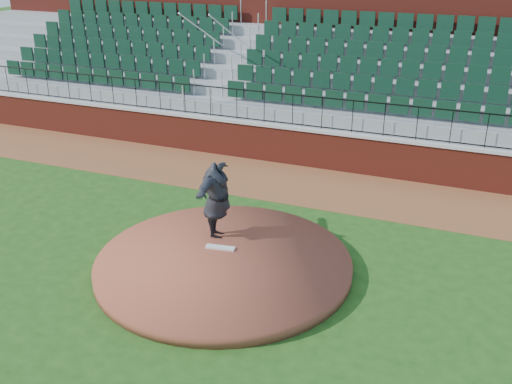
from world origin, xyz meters
TOP-DOWN VIEW (x-y plane):
  - ground at (0.00, 0.00)m, footprint 90.00×90.00m
  - warning_track at (0.00, 5.40)m, footprint 34.00×3.20m
  - field_wall at (0.00, 7.00)m, footprint 34.00×0.35m
  - wall_cap at (0.00, 7.00)m, footprint 34.00×0.45m
  - wall_railing at (0.00, 7.00)m, footprint 34.00×0.05m
  - seating_stands at (0.00, 9.72)m, footprint 34.00×5.10m
  - concourse_wall at (0.00, 12.52)m, footprint 34.00×0.50m
  - pitchers_mound at (-0.16, -0.03)m, footprint 5.75×5.75m
  - pitching_rubber at (-0.44, 0.38)m, footprint 0.70×0.27m
  - pitcher at (-0.78, 0.94)m, footprint 1.08×2.40m

SIDE VIEW (x-z plane):
  - ground at x=0.00m, z-range 0.00..0.00m
  - warning_track at x=0.00m, z-range 0.00..0.01m
  - pitchers_mound at x=-0.16m, z-range 0.00..0.25m
  - pitching_rubber at x=-0.44m, z-range 0.25..0.30m
  - field_wall at x=0.00m, z-range 0.00..1.20m
  - pitcher at x=-0.78m, z-range 0.25..2.14m
  - wall_cap at x=0.00m, z-range 1.20..1.30m
  - wall_railing at x=0.00m, z-range 1.30..2.30m
  - seating_stands at x=0.00m, z-range 0.00..4.60m
  - concourse_wall at x=0.00m, z-range 0.00..5.50m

